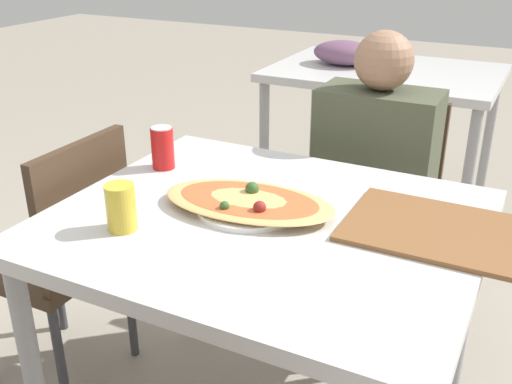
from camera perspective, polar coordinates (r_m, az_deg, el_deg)
The scene contains 9 objects.
dining_table at distance 1.52m, azimuth 0.85°, elevation -5.27°, with size 1.03×0.88×0.77m.
chair_far_seated at distance 2.22m, azimuth 11.57°, elevation -1.20°, with size 0.40×0.40×0.87m.
chair_side_left at distance 1.98m, azimuth -17.93°, elevation -5.19°, with size 0.40×0.40×0.87m.
person_seated at distance 2.05m, azimuth 11.08°, elevation 1.85°, with size 0.39×0.24×1.13m.
pizza_main at distance 1.50m, azimuth -0.72°, elevation -0.99°, with size 0.47×0.28×0.06m.
soda_can at distance 1.77m, azimuth -8.89°, elevation 4.18°, with size 0.07×0.07×0.12m.
drink_glass at distance 1.43m, azimuth -12.74°, elevation -1.44°, with size 0.07×0.07×0.11m.
serving_tray at distance 1.47m, azimuth 16.30°, elevation -3.35°, with size 0.39×0.31×0.01m.
background_table at distance 3.13m, azimuth 11.44°, elevation 10.43°, with size 1.10×0.80×0.89m.
Camera 1 is at (0.57, -1.19, 1.43)m, focal length 42.00 mm.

